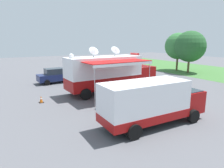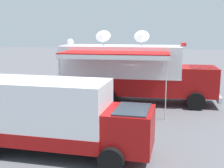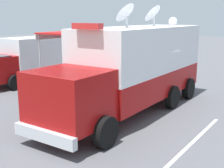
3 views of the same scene
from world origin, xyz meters
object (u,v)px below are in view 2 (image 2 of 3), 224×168
folding_chair_beside_table (87,104)px  trash_bin (63,110)px  folding_table (104,100)px  folding_chair_at_table (98,107)px  folding_chair_spare_by_truck (124,110)px  command_truck (133,71)px  car_behind_truck (103,71)px  water_bottle (105,98)px  support_truck (51,116)px  traffic_cone (32,94)px  seated_responder (98,103)px

folding_chair_beside_table → trash_bin: 1.49m
folding_table → folding_chair_at_table: bearing=-8.9°
folding_chair_at_table → folding_chair_spare_by_truck: bearing=75.3°
trash_bin → command_truck: bearing=143.5°
folding_chair_at_table → car_behind_truck: 10.64m
water_bottle → support_truck: bearing=-7.8°
folding_chair_spare_by_truck → trash_bin: (0.33, -3.12, -0.06)m
water_bottle → traffic_cone: water_bottle is taller
folding_chair_beside_table → car_behind_truck: car_behind_truck is taller
command_truck → car_behind_truck: bearing=-153.1°
water_bottle → support_truck: support_truck is taller
folding_chair_spare_by_truck → trash_bin: 3.13m
support_truck → traffic_cone: bearing=-148.4°
folding_chair_at_table → folding_chair_beside_table: (-0.44, -0.72, 0.00)m
command_truck → support_truck: bearing=-12.8°
folding_chair_beside_table → folding_chair_spare_by_truck: (0.83, 2.18, 0.00)m
command_truck → folding_table: (2.56, -1.22, -1.27)m
command_truck → traffic_cone: bearing=-88.0°
folding_chair_spare_by_truck → folding_chair_at_table: bearing=-104.7°
folding_chair_beside_table → support_truck: support_truck is taller
seated_responder → car_behind_truck: car_behind_truck is taller
support_truck → folding_chair_at_table: bearing=174.1°
folding_table → seated_responder: 0.63m
folding_table → folding_chair_spare_by_truck: 1.79m
command_truck → support_truck: size_ratio=1.40×
folding_chair_beside_table → seated_responder: (0.25, 0.72, 0.14)m
support_truck → car_behind_truck: bearing=-173.5°
water_bottle → folding_chair_spare_by_truck: bearing=49.1°
water_bottle → support_truck: (5.41, -0.74, 0.55)m
trash_bin → car_behind_truck: car_behind_truck is taller
command_truck → seated_responder: 3.68m
folding_table → car_behind_truck: car_behind_truck is taller
trash_bin → support_truck: bearing=16.2°
folding_table → traffic_cone: folding_table is taller
water_bottle → folding_chair_at_table: 0.78m
folding_chair_beside_table → traffic_cone: folding_chair_beside_table is taller
folding_chair_at_table → trash_bin: bearing=-66.8°
water_bottle → support_truck: size_ratio=0.03×
water_bottle → trash_bin: water_bottle is taller
command_truck → support_truck: 8.32m
seated_responder → trash_bin: 1.89m
command_truck → folding_chair_spare_by_truck: size_ratio=11.01×
traffic_cone → trash_bin: bearing=43.8°
seated_responder → support_truck: 5.01m
folding_table → trash_bin: 2.35m
folding_table → folding_chair_beside_table: folding_chair_beside_table is taller
folding_table → folding_chair_spare_by_truck: folding_chair_spare_by_truck is taller
folding_chair_spare_by_truck → water_bottle: bearing=-130.9°
traffic_cone → folding_chair_at_table: bearing=59.6°
water_bottle → seated_responder: (0.48, -0.26, -0.18)m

